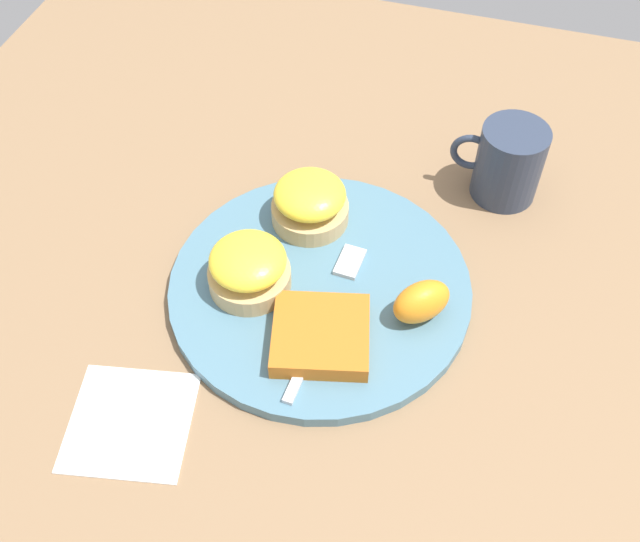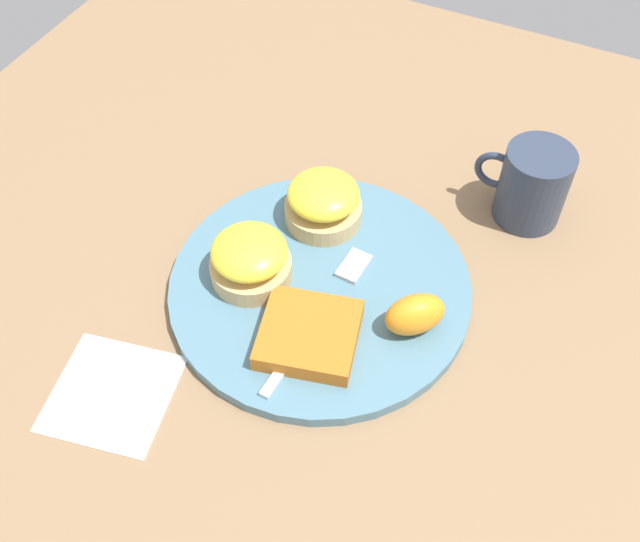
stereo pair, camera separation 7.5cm
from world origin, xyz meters
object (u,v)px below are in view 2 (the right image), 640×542
(sandwich_benedict_right, at_px, (250,259))
(hashbrown_patty, at_px, (309,335))
(cup, at_px, (532,185))
(fork, at_px, (323,310))
(sandwich_benedict_left, at_px, (323,202))
(orange_wedge, at_px, (415,314))

(sandwich_benedict_right, distance_m, hashbrown_patty, 0.10)
(cup, bearing_deg, fork, 58.51)
(sandwich_benedict_left, height_order, cup, cup)
(sandwich_benedict_right, height_order, orange_wedge, sandwich_benedict_right)
(sandwich_benedict_left, bearing_deg, hashbrown_patty, 110.64)
(cup, bearing_deg, sandwich_benedict_left, 31.02)
(sandwich_benedict_right, xyz_separation_m, orange_wedge, (-0.17, -0.01, -0.00))
(sandwich_benedict_right, bearing_deg, orange_wedge, -176.33)
(hashbrown_patty, height_order, cup, cup)
(hashbrown_patty, distance_m, cup, 0.30)
(sandwich_benedict_right, bearing_deg, hashbrown_patty, 152.43)
(hashbrown_patty, bearing_deg, fork, -86.16)
(hashbrown_patty, distance_m, orange_wedge, 0.10)
(orange_wedge, relative_size, fork, 0.30)
(orange_wedge, bearing_deg, sandwich_benedict_left, -33.29)
(sandwich_benedict_left, xyz_separation_m, hashbrown_patty, (-0.06, 0.15, -0.02))
(hashbrown_patty, bearing_deg, sandwich_benedict_left, -69.36)
(fork, bearing_deg, cup, -121.49)
(sandwich_benedict_left, bearing_deg, cup, -148.98)
(sandwich_benedict_left, relative_size, hashbrown_patty, 0.91)
(sandwich_benedict_right, relative_size, cup, 0.81)
(orange_wedge, height_order, cup, cup)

